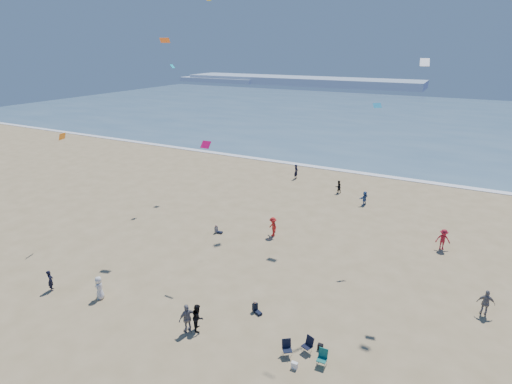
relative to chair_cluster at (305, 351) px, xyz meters
The scene contains 10 objects.
ocean 86.90m from the chair_cluster, 93.32° to the left, with size 220.00×100.00×0.06m, color #476B84.
surf_line 37.09m from the chair_cluster, 97.79° to the left, with size 220.00×1.20×0.08m, color white.
headland_far 174.34m from the chair_cluster, 111.90° to the left, with size 110.00×20.00×3.20m, color #7A8EA8.
headland_near 188.68m from the chair_cluster, 123.82° to the left, with size 40.00×14.00×2.00m, color #7A8EA8.
standing_flyers 7.33m from the chair_cluster, 108.70° to the left, with size 28.86×40.98×1.95m.
seated_group 3.98m from the chair_cluster, 141.40° to the right, with size 19.61×26.99×0.84m.
chair_cluster is the anchor object (origin of this frame).
white_tote 1.07m from the chair_cluster, 103.37° to the right, with size 0.35×0.20×0.40m, color white.
black_backpack 1.24m from the chair_cluster, 62.57° to the left, with size 0.30×0.22×0.38m, color black.
kites_aloft 15.40m from the chair_cluster, 50.69° to the left, with size 40.05×35.92×28.90m.
Camera 1 is at (10.95, -9.14, 16.80)m, focal length 28.00 mm.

